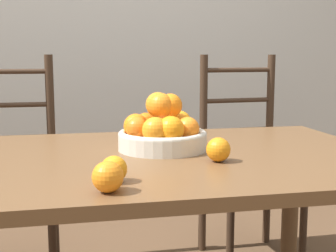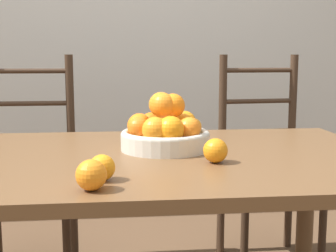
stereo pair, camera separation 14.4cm
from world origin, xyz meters
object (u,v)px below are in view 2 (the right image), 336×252
fruit_bowl (165,131)px  orange_loose_1 (215,151)px  chair_left (28,172)px  chair_right (267,166)px  orange_loose_2 (91,175)px  orange_loose_0 (102,168)px

fruit_bowl → orange_loose_1: fruit_bowl is taller
fruit_bowl → chair_left: chair_left is taller
fruit_bowl → chair_left: 0.95m
chair_left → chair_right: size_ratio=1.00×
fruit_bowl → chair_left: (-0.58, 0.69, -0.30)m
fruit_bowl → orange_loose_1: 0.24m
chair_left → orange_loose_2: bearing=-73.0°
fruit_bowl → chair_right: (0.58, 0.69, -0.30)m
fruit_bowl → chair_left: bearing=129.9°
orange_loose_0 → chair_right: (0.77, 1.06, -0.27)m
orange_loose_2 → chair_left: size_ratio=0.07×
fruit_bowl → orange_loose_1: size_ratio=4.08×
orange_loose_1 → orange_loose_2: orange_loose_2 is taller
fruit_bowl → chair_left: size_ratio=0.28×
orange_loose_2 → chair_left: (-0.36, 1.14, -0.27)m
fruit_bowl → orange_loose_0: fruit_bowl is taller
fruit_bowl → orange_loose_1: (0.13, -0.21, -0.03)m
orange_loose_1 → chair_right: size_ratio=0.07×
orange_loose_1 → chair_left: 1.17m
orange_loose_2 → chair_right: chair_right is taller
chair_right → chair_left: bearing=175.3°
orange_loose_1 → chair_left: (-0.70, 0.89, -0.27)m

